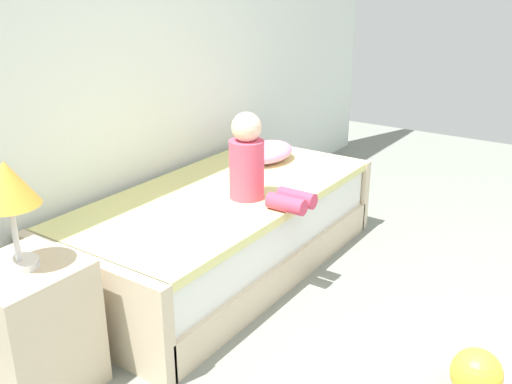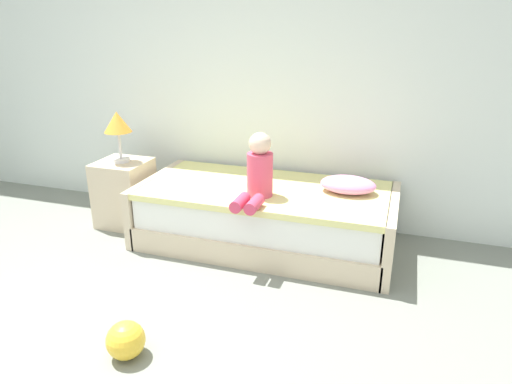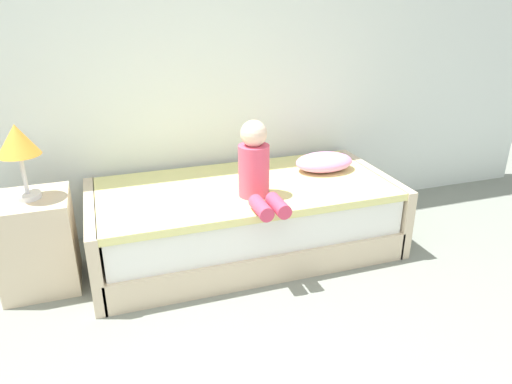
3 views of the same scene
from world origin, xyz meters
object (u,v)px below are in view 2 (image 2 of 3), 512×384
object	(u,v)px
table_lamp	(117,125)
child_figure	(258,172)
bed	(265,216)
nightstand	(125,193)
toy_ball	(126,340)
pillow	(348,185)

from	to	relation	value
table_lamp	child_figure	xyz separation A→B (m)	(1.36, -0.21, -0.23)
bed	nightstand	bearing A→B (deg)	-179.33
bed	toy_ball	size ratio (longest dim) A/B	9.63
nightstand	pillow	xyz separation A→B (m)	(2.00, 0.12, 0.26)
bed	child_figure	world-z (taller)	child_figure
pillow	toy_ball	size ratio (longest dim) A/B	2.01
bed	toy_ball	xyz separation A→B (m)	(-0.32, -1.61, -0.14)
nightstand	toy_ball	distance (m)	1.91
nightstand	pillow	bearing A→B (deg)	3.31
nightstand	toy_ball	bearing A→B (deg)	-57.10
nightstand	child_figure	world-z (taller)	child_figure
bed	table_lamp	size ratio (longest dim) A/B	4.69
toy_ball	nightstand	bearing A→B (deg)	122.90
bed	table_lamp	bearing A→B (deg)	-179.33
child_figure	toy_ball	bearing A→B (deg)	-103.37
nightstand	table_lamp	xyz separation A→B (m)	(0.00, 0.00, 0.64)
nightstand	toy_ball	xyz separation A→B (m)	(1.03, -1.59, -0.19)
nightstand	child_figure	bearing A→B (deg)	-8.89
child_figure	pillow	xyz separation A→B (m)	(0.65, 0.33, -0.14)
table_lamp	pillow	distance (m)	2.04
table_lamp	toy_ball	bearing A→B (deg)	-57.10
nightstand	child_figure	distance (m)	1.43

